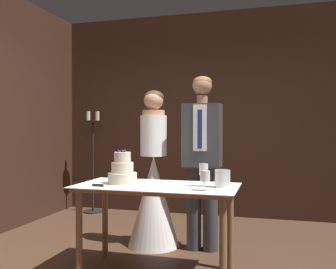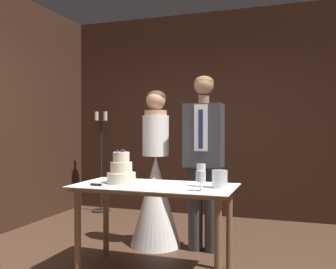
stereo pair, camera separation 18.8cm
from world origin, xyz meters
TOP-DOWN VIEW (x-y plane):
  - wall_back at (0.00, 2.49)m, footprint 4.42×0.12m
  - cake_table at (0.05, 0.15)m, footprint 1.38×0.68m
  - tiered_cake at (-0.27, 0.15)m, footprint 0.25×0.25m
  - cake_knife at (-0.31, -0.06)m, footprint 0.45×0.03m
  - wine_glass_near at (0.45, 0.19)m, footprint 0.08×0.08m
  - wine_glass_middle at (0.50, -0.03)m, footprint 0.08×0.08m
  - hurricane_candle at (0.61, 0.17)m, footprint 0.13×0.13m
  - bride at (-0.21, 0.87)m, footprint 0.54×0.54m
  - groom at (0.31, 0.87)m, footprint 0.38×0.25m
  - candle_stand at (-1.59, 2.16)m, footprint 0.28×0.28m

SIDE VIEW (x-z plane):
  - bride at x=-0.21m, z-range -0.22..1.43m
  - cake_table at x=0.05m, z-range 0.28..1.04m
  - candle_stand at x=-1.59m, z-range -0.05..1.46m
  - cake_knife at x=-0.31m, z-range 0.75..0.78m
  - hurricane_candle at x=0.61m, z-range 0.75..0.90m
  - tiered_cake at x=-0.27m, z-range 0.72..1.01m
  - wine_glass_middle at x=0.50m, z-range 0.79..0.95m
  - wine_glass_near at x=0.45m, z-range 0.79..0.99m
  - groom at x=0.31m, z-range 0.09..1.87m
  - wall_back at x=0.00m, z-range 0.00..2.92m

